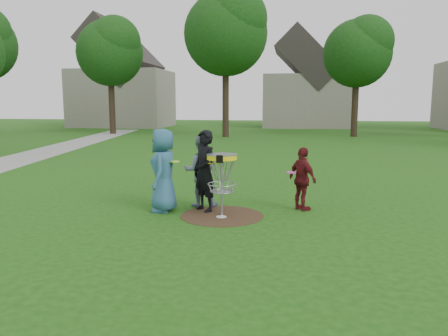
# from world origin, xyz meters

# --- Properties ---
(ground) EXTENTS (100.00, 100.00, 0.00)m
(ground) POSITION_xyz_m (0.00, 0.00, 0.00)
(ground) COLOR #19470F
(ground) RESTS_ON ground
(dirt_patch) EXTENTS (1.80, 1.80, 0.01)m
(dirt_patch) POSITION_xyz_m (0.00, 0.00, 0.00)
(dirt_patch) COLOR #47331E
(dirt_patch) RESTS_ON ground
(concrete_path) EXTENTS (7.75, 39.92, 0.02)m
(concrete_path) POSITION_xyz_m (-10.00, 8.00, 0.01)
(concrete_path) COLOR #9E9E99
(concrete_path) RESTS_ON ground
(player_blue) EXTENTS (0.65, 0.94, 1.86)m
(player_blue) POSITION_xyz_m (-1.35, 0.22, 0.93)
(player_blue) COLOR #2D5E7E
(player_blue) RESTS_ON ground
(player_black) EXTENTS (0.79, 0.77, 1.82)m
(player_black) POSITION_xyz_m (-0.45, 0.38, 0.91)
(player_black) COLOR black
(player_black) RESTS_ON ground
(player_grey) EXTENTS (0.92, 0.78, 1.68)m
(player_grey) POSITION_xyz_m (-0.62, 0.83, 0.84)
(player_grey) COLOR gray
(player_grey) RESTS_ON ground
(player_maroon) EXTENTS (0.80, 0.88, 1.44)m
(player_maroon) POSITION_xyz_m (1.72, 0.76, 0.72)
(player_maroon) COLOR maroon
(player_maroon) RESTS_ON ground
(disc_on_grass) EXTENTS (0.22, 0.22, 0.02)m
(disc_on_grass) POSITION_xyz_m (0.01, -0.13, 0.01)
(disc_on_grass) COLOR silver
(disc_on_grass) RESTS_ON ground
(disc_golf_basket) EXTENTS (0.66, 0.67, 1.38)m
(disc_golf_basket) POSITION_xyz_m (0.00, -0.00, 1.02)
(disc_golf_basket) COLOR #9EA0A5
(disc_golf_basket) RESTS_ON ground
(held_discs) EXTENTS (2.76, 0.69, 0.28)m
(held_discs) POSITION_xyz_m (-0.07, 0.41, 1.04)
(held_discs) COLOR #BAF61B
(held_discs) RESTS_ON ground
(tree_row) EXTENTS (51.20, 17.42, 9.90)m
(tree_row) POSITION_xyz_m (0.44, 20.67, 6.21)
(tree_row) COLOR #38281C
(tree_row) RESTS_ON ground
(house_row) EXTENTS (44.50, 10.65, 11.62)m
(house_row) POSITION_xyz_m (4.78, 33.07, 4.14)
(house_row) COLOR gray
(house_row) RESTS_ON ground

